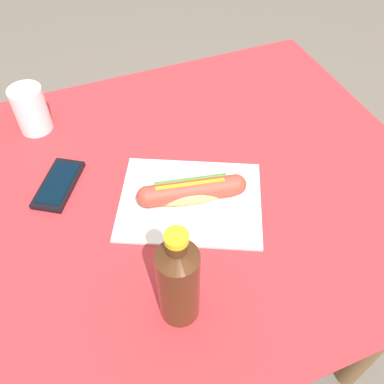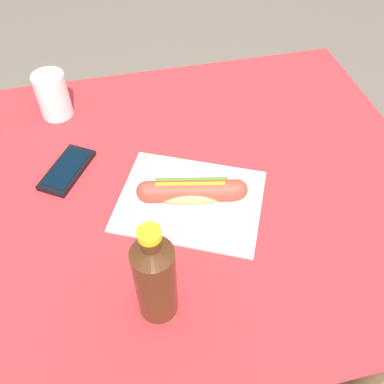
{
  "view_description": "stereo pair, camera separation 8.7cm",
  "coord_description": "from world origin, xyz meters",
  "px_view_note": "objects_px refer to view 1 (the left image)",
  "views": [
    {
      "loc": [
        -0.21,
        -0.58,
        1.47
      ],
      "look_at": [
        0.0,
        -0.05,
        0.81
      ],
      "focal_mm": 39.07,
      "sensor_mm": 36.0,
      "label": 1
    },
    {
      "loc": [
        -0.12,
        -0.6,
        1.47
      ],
      "look_at": [
        0.0,
        -0.05,
        0.81
      ],
      "focal_mm": 39.07,
      "sensor_mm": 36.0,
      "label": 2
    }
  ],
  "objects_px": {
    "hot_dog": "(192,191)",
    "drinking_cup": "(31,110)",
    "soda_bottle": "(179,281)",
    "cell_phone": "(59,184)"
  },
  "relations": [
    {
      "from": "cell_phone",
      "to": "drinking_cup",
      "type": "distance_m",
      "value": 0.22
    },
    {
      "from": "cell_phone",
      "to": "soda_bottle",
      "type": "relative_size",
      "value": 0.71
    },
    {
      "from": "soda_bottle",
      "to": "drinking_cup",
      "type": "relative_size",
      "value": 1.95
    },
    {
      "from": "hot_dog",
      "to": "drinking_cup",
      "type": "xyz_separation_m",
      "value": [
        -0.27,
        0.37,
        0.03
      ]
    },
    {
      "from": "soda_bottle",
      "to": "drinking_cup",
      "type": "height_order",
      "value": "soda_bottle"
    },
    {
      "from": "hot_dog",
      "to": "drinking_cup",
      "type": "bearing_deg",
      "value": 126.98
    },
    {
      "from": "hot_dog",
      "to": "cell_phone",
      "type": "xyz_separation_m",
      "value": [
        -0.26,
        0.15,
        -0.03
      ]
    },
    {
      "from": "soda_bottle",
      "to": "cell_phone",
      "type": "bearing_deg",
      "value": 111.73
    },
    {
      "from": "drinking_cup",
      "to": "soda_bottle",
      "type": "bearing_deg",
      "value": -74.38
    },
    {
      "from": "hot_dog",
      "to": "soda_bottle",
      "type": "xyz_separation_m",
      "value": [
        -0.11,
        -0.22,
        0.07
      ]
    }
  ]
}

